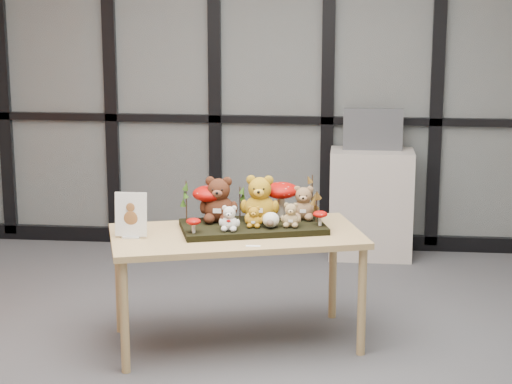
# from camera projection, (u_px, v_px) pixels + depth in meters

# --- Properties ---
(floor) EXTENTS (5.00, 5.00, 0.00)m
(floor) POSITION_uv_depth(u_px,v_px,m) (233.00, 366.00, 5.24)
(floor) COLOR #505155
(floor) RESTS_ON ground
(room_shell) EXTENTS (5.00, 5.00, 5.00)m
(room_shell) POSITION_uv_depth(u_px,v_px,m) (231.00, 68.00, 4.86)
(room_shell) COLOR #B4B3AA
(room_shell) RESTS_ON floor
(glass_partition) EXTENTS (4.90, 0.06, 2.78)m
(glass_partition) POSITION_uv_depth(u_px,v_px,m) (271.00, 73.00, 7.32)
(glass_partition) COLOR #2D383F
(glass_partition) RESTS_ON floor
(display_table) EXTENTS (1.61, 1.11, 0.68)m
(display_table) POSITION_uv_depth(u_px,v_px,m) (236.00, 244.00, 5.44)
(display_table) COLOR tan
(display_table) RESTS_ON floor
(diorama_tray) EXTENTS (0.92, 0.64, 0.04)m
(diorama_tray) POSITION_uv_depth(u_px,v_px,m) (253.00, 227.00, 5.50)
(diorama_tray) COLOR black
(diorama_tray) RESTS_ON display_table
(bear_pooh_yellow) EXTENTS (0.29, 0.27, 0.31)m
(bear_pooh_yellow) POSITION_uv_depth(u_px,v_px,m) (260.00, 196.00, 5.53)
(bear_pooh_yellow) COLOR #A97A17
(bear_pooh_yellow) RESTS_ON diorama_tray
(bear_brown_medium) EXTENTS (0.28, 0.26, 0.30)m
(bear_brown_medium) POSITION_uv_depth(u_px,v_px,m) (219.00, 197.00, 5.53)
(bear_brown_medium) COLOR #401E11
(bear_brown_medium) RESTS_ON diorama_tray
(bear_tan_back) EXTENTS (0.21, 0.20, 0.22)m
(bear_tan_back) POSITION_uv_depth(u_px,v_px,m) (303.00, 201.00, 5.59)
(bear_tan_back) COLOR olive
(bear_tan_back) RESTS_ON diorama_tray
(bear_small_yellow) EXTENTS (0.13, 0.12, 0.14)m
(bear_small_yellow) POSITION_uv_depth(u_px,v_px,m) (254.00, 216.00, 5.41)
(bear_small_yellow) COLOR #AB7414
(bear_small_yellow) RESTS_ON diorama_tray
(bear_white_bow) EXTENTS (0.15, 0.14, 0.16)m
(bear_white_bow) POSITION_uv_depth(u_px,v_px,m) (229.00, 217.00, 5.34)
(bear_white_bow) COLOR white
(bear_white_bow) RESTS_ON diorama_tray
(bear_beige_small) EXTENTS (0.15, 0.14, 0.16)m
(bear_beige_small) POSITION_uv_depth(u_px,v_px,m) (291.00, 213.00, 5.42)
(bear_beige_small) COLOR #9A7E52
(bear_beige_small) RESTS_ON diorama_tray
(plush_cream_hedgehog) EXTENTS (0.09, 0.09, 0.10)m
(plush_cream_hedgehog) POSITION_uv_depth(u_px,v_px,m) (271.00, 219.00, 5.41)
(plush_cream_hedgehog) COLOR beige
(plush_cream_hedgehog) RESTS_ON diorama_tray
(mushroom_back_left) EXTENTS (0.21, 0.21, 0.23)m
(mushroom_back_left) POSITION_uv_depth(u_px,v_px,m) (210.00, 201.00, 5.57)
(mushroom_back_left) COLOR #920804
(mushroom_back_left) RESTS_ON diorama_tray
(mushroom_back_right) EXTENTS (0.21, 0.21, 0.24)m
(mushroom_back_right) POSITION_uv_depth(u_px,v_px,m) (281.00, 198.00, 5.64)
(mushroom_back_right) COLOR #920804
(mushroom_back_right) RESTS_ON diorama_tray
(mushroom_front_left) EXTENTS (0.09, 0.09, 0.09)m
(mushroom_front_left) POSITION_uv_depth(u_px,v_px,m) (193.00, 225.00, 5.29)
(mushroom_front_left) COLOR #920804
(mushroom_front_left) RESTS_ON diorama_tray
(mushroom_front_right) EXTENTS (0.09, 0.09, 0.10)m
(mushroom_front_right) POSITION_uv_depth(u_px,v_px,m) (320.00, 217.00, 5.45)
(mushroom_front_right) COLOR #920804
(mushroom_front_right) RESTS_ON diorama_tray
(sprig_green_far_left) EXTENTS (0.05, 0.05, 0.25)m
(sprig_green_far_left) POSITION_uv_depth(u_px,v_px,m) (186.00, 202.00, 5.50)
(sprig_green_far_left) COLOR #173B0D
(sprig_green_far_left) RESTS_ON diorama_tray
(sprig_green_mid_left) EXTENTS (0.05, 0.05, 0.19)m
(sprig_green_mid_left) POSITION_uv_depth(u_px,v_px,m) (212.00, 204.00, 5.58)
(sprig_green_mid_left) COLOR #173B0D
(sprig_green_mid_left) RESTS_ON diorama_tray
(sprig_dry_far_right) EXTENTS (0.05, 0.05, 0.26)m
(sprig_dry_far_right) POSITION_uv_depth(u_px,v_px,m) (312.00, 196.00, 5.62)
(sprig_dry_far_right) COLOR brown
(sprig_dry_far_right) RESTS_ON diorama_tray
(sprig_dry_mid_right) EXTENTS (0.05, 0.05, 0.19)m
(sprig_dry_mid_right) POSITION_uv_depth(u_px,v_px,m) (316.00, 207.00, 5.53)
(sprig_dry_mid_right) COLOR brown
(sprig_dry_mid_right) RESTS_ON diorama_tray
(sprig_green_centre) EXTENTS (0.05, 0.05, 0.19)m
(sprig_green_centre) POSITION_uv_depth(u_px,v_px,m) (240.00, 202.00, 5.62)
(sprig_green_centre) COLOR #173B0D
(sprig_green_centre) RESTS_ON diorama_tray
(sign_holder) EXTENTS (0.18, 0.06, 0.27)m
(sign_holder) POSITION_uv_depth(u_px,v_px,m) (131.00, 217.00, 5.31)
(sign_holder) COLOR silver
(sign_holder) RESTS_ON display_table
(label_card) EXTENTS (0.08, 0.03, 0.00)m
(label_card) POSITION_uv_depth(u_px,v_px,m) (253.00, 246.00, 5.16)
(label_card) COLOR white
(label_card) RESTS_ON display_table
(cabinet) EXTENTS (0.64, 0.37, 0.85)m
(cabinet) POSITION_uv_depth(u_px,v_px,m) (371.00, 204.00, 7.24)
(cabinet) COLOR #B6ABA2
(cabinet) RESTS_ON floor
(monitor) EXTENTS (0.46, 0.05, 0.32)m
(monitor) POSITION_uv_depth(u_px,v_px,m) (373.00, 129.00, 7.13)
(monitor) COLOR #4C4E54
(monitor) RESTS_ON cabinet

